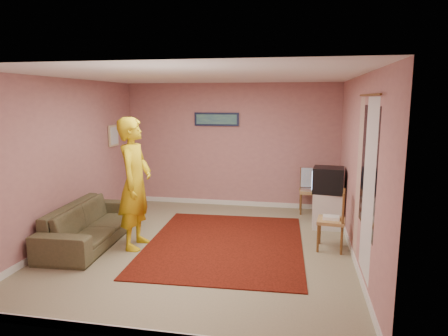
% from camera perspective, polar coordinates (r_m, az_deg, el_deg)
% --- Properties ---
extents(ground, '(5.00, 5.00, 0.00)m').
position_cam_1_polar(ground, '(6.38, -2.96, -11.05)').
color(ground, gray).
rests_on(ground, ground).
extents(wall_back, '(4.50, 0.02, 2.60)m').
position_cam_1_polar(wall_back, '(8.46, 0.98, 3.25)').
color(wall_back, tan).
rests_on(wall_back, ground).
extents(wall_front, '(4.50, 0.02, 2.60)m').
position_cam_1_polar(wall_front, '(3.71, -12.36, -5.61)').
color(wall_front, tan).
rests_on(wall_front, ground).
extents(wall_left, '(0.02, 5.00, 2.60)m').
position_cam_1_polar(wall_left, '(6.92, -21.47, 1.08)').
color(wall_left, tan).
rests_on(wall_left, ground).
extents(wall_right, '(0.02, 5.00, 2.60)m').
position_cam_1_polar(wall_right, '(5.92, 18.58, -0.14)').
color(wall_right, tan).
rests_on(wall_right, ground).
extents(ceiling, '(4.50, 5.00, 0.02)m').
position_cam_1_polar(ceiling, '(5.97, -3.19, 12.97)').
color(ceiling, white).
rests_on(ceiling, wall_back).
extents(baseboard_back, '(4.50, 0.02, 0.10)m').
position_cam_1_polar(baseboard_back, '(8.69, 0.94, -4.98)').
color(baseboard_back, silver).
rests_on(baseboard_back, ground).
extents(baseboard_front, '(4.50, 0.02, 0.10)m').
position_cam_1_polar(baseboard_front, '(4.22, -11.63, -22.15)').
color(baseboard_front, silver).
rests_on(baseboard_front, ground).
extents(baseboard_left, '(0.02, 5.00, 0.10)m').
position_cam_1_polar(baseboard_left, '(7.20, -20.77, -8.80)').
color(baseboard_left, silver).
rests_on(baseboard_left, ground).
extents(baseboard_right, '(0.02, 5.00, 0.10)m').
position_cam_1_polar(baseboard_right, '(6.25, 17.85, -11.49)').
color(baseboard_right, silver).
rests_on(baseboard_right, ground).
extents(window, '(0.01, 1.10, 1.50)m').
position_cam_1_polar(window, '(5.02, 19.95, -0.20)').
color(window, black).
rests_on(window, wall_right).
extents(curtain_sheer, '(0.01, 0.75, 2.10)m').
position_cam_1_polar(curtain_sheer, '(4.91, 19.93, -2.80)').
color(curtain_sheer, silver).
rests_on(curtain_sheer, wall_right).
extents(curtain_floral, '(0.01, 0.35, 2.10)m').
position_cam_1_polar(curtain_floral, '(5.58, 18.67, -1.24)').
color(curtain_floral, beige).
rests_on(curtain_floral, wall_right).
extents(curtain_rod, '(0.02, 1.40, 0.02)m').
position_cam_1_polar(curtain_rod, '(4.94, 20.04, 9.79)').
color(curtain_rod, brown).
rests_on(curtain_rod, wall_right).
extents(picture_back, '(0.95, 0.04, 0.28)m').
position_cam_1_polar(picture_back, '(8.44, -1.07, 6.98)').
color(picture_back, '#151B39').
rests_on(picture_back, wall_back).
extents(picture_left, '(0.04, 0.38, 0.42)m').
position_cam_1_polar(picture_left, '(8.27, -15.49, 4.48)').
color(picture_left, beige).
rests_on(picture_left, wall_left).
extents(area_rug, '(2.53, 3.11, 0.02)m').
position_cam_1_polar(area_rug, '(6.45, 0.15, -10.73)').
color(area_rug, black).
rests_on(area_rug, ground).
extents(tv_cabinet, '(0.50, 0.46, 0.64)m').
position_cam_1_polar(tv_cabinet, '(7.38, 14.50, -5.83)').
color(tv_cabinet, silver).
rests_on(tv_cabinet, ground).
extents(crt_tv, '(0.58, 0.53, 0.45)m').
position_cam_1_polar(crt_tv, '(7.25, 14.64, -1.67)').
color(crt_tv, black).
rests_on(crt_tv, tv_cabinet).
extents(chair_a, '(0.42, 0.40, 0.49)m').
position_cam_1_polar(chair_a, '(8.17, 12.18, -2.55)').
color(chair_a, tan).
rests_on(chair_a, ground).
extents(dvd_player, '(0.37, 0.29, 0.06)m').
position_cam_1_polar(dvd_player, '(8.18, 12.16, -2.97)').
color(dvd_player, silver).
rests_on(dvd_player, chair_a).
extents(blue_throw, '(0.37, 0.05, 0.38)m').
position_cam_1_polar(blue_throw, '(8.14, 12.23, -1.34)').
color(blue_throw, '#82B1D4').
rests_on(blue_throw, chair_a).
extents(chair_b, '(0.45, 0.46, 0.50)m').
position_cam_1_polar(chair_b, '(6.28, 15.08, -6.27)').
color(chair_b, tan).
rests_on(chair_b, ground).
extents(game_console, '(0.25, 0.19, 0.05)m').
position_cam_1_polar(game_console, '(6.30, 15.06, -6.86)').
color(game_console, white).
rests_on(game_console, chair_b).
extents(sofa, '(0.95, 2.17, 0.62)m').
position_cam_1_polar(sofa, '(6.77, -18.46, -7.54)').
color(sofa, brown).
rests_on(sofa, ground).
extents(person, '(0.51, 0.75, 2.01)m').
position_cam_1_polar(person, '(6.23, -12.60, -2.15)').
color(person, gold).
rests_on(person, ground).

